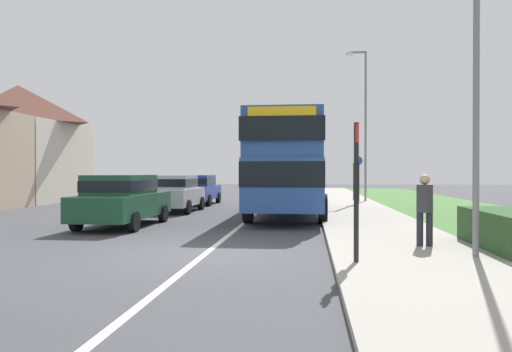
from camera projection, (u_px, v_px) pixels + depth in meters
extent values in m
plane|color=#424247|center=(204.00, 255.00, 10.09)|extent=(120.00, 120.00, 0.00)
cube|color=silver|center=(250.00, 218.00, 18.05)|extent=(0.14, 60.00, 0.01)
cube|color=#9E998E|center=(372.00, 224.00, 15.61)|extent=(3.20, 68.00, 0.12)
cube|color=#2D5128|center=(507.00, 233.00, 10.19)|extent=(1.10, 3.18, 0.90)
cube|color=#284C93|center=(288.00, 182.00, 18.94)|extent=(2.50, 9.57, 1.65)
cube|color=#284C93|center=(288.00, 141.00, 18.93)|extent=(2.45, 9.38, 1.55)
cube|color=black|center=(288.00, 174.00, 18.94)|extent=(2.52, 9.62, 0.76)
cube|color=black|center=(288.00, 139.00, 18.93)|extent=(2.52, 9.62, 0.72)
cube|color=gold|center=(282.00, 114.00, 14.21)|extent=(2.00, 0.08, 0.44)
cylinder|color=black|center=(263.00, 199.00, 22.03)|extent=(0.30, 1.00, 1.00)
cylinder|color=black|center=(319.00, 199.00, 21.77)|extent=(0.30, 1.00, 1.00)
cylinder|color=black|center=(248.00, 208.00, 16.47)|extent=(0.30, 1.00, 1.00)
cylinder|color=black|center=(323.00, 209.00, 16.20)|extent=(0.30, 1.00, 1.00)
cube|color=#19472D|center=(123.00, 205.00, 15.43)|extent=(1.76, 4.58, 0.73)
cube|color=#19472D|center=(121.00, 185.00, 15.20)|extent=(1.55, 2.52, 0.60)
cube|color=black|center=(121.00, 186.00, 15.20)|extent=(1.58, 2.54, 0.33)
cylinder|color=black|center=(115.00, 213.00, 16.94)|extent=(0.20, 0.60, 0.60)
cylinder|color=black|center=(163.00, 213.00, 16.75)|extent=(0.20, 0.60, 0.60)
cylinder|color=black|center=(76.00, 221.00, 14.11)|extent=(0.20, 0.60, 0.60)
cylinder|color=black|center=(134.00, 222.00, 13.93)|extent=(0.20, 0.60, 0.60)
cube|color=#B7B7BC|center=(175.00, 197.00, 21.08)|extent=(1.81, 4.02, 0.71)
cube|color=#B7B7BC|center=(173.00, 182.00, 20.88)|extent=(1.59, 2.21, 0.58)
cube|color=black|center=(173.00, 183.00, 20.88)|extent=(1.63, 2.23, 0.33)
cylinder|color=black|center=(163.00, 203.00, 22.42)|extent=(0.20, 0.60, 0.60)
cylinder|color=black|center=(201.00, 203.00, 22.23)|extent=(0.20, 0.60, 0.60)
cylinder|color=black|center=(145.00, 207.00, 19.94)|extent=(0.20, 0.60, 0.60)
cylinder|color=black|center=(188.00, 207.00, 19.75)|extent=(0.20, 0.60, 0.60)
cube|color=navy|center=(198.00, 192.00, 25.94)|extent=(1.79, 4.23, 0.69)
cube|color=navy|center=(197.00, 181.00, 25.73)|extent=(1.58, 2.33, 0.57)
cube|color=black|center=(197.00, 181.00, 25.73)|extent=(1.61, 2.35, 0.32)
cylinder|color=black|center=(188.00, 197.00, 27.34)|extent=(0.20, 0.60, 0.60)
cylinder|color=black|center=(218.00, 198.00, 27.16)|extent=(0.20, 0.60, 0.60)
cylinder|color=black|center=(175.00, 200.00, 24.74)|extent=(0.20, 0.60, 0.60)
cylinder|color=black|center=(209.00, 200.00, 24.55)|extent=(0.20, 0.60, 0.60)
cylinder|color=#23232D|center=(420.00, 232.00, 10.52)|extent=(0.14, 0.14, 0.85)
cylinder|color=#23232D|center=(429.00, 232.00, 10.50)|extent=(0.14, 0.14, 0.85)
cylinder|color=#333338|center=(425.00, 198.00, 10.51)|extent=(0.34, 0.34, 0.60)
sphere|color=tan|center=(425.00, 179.00, 10.50)|extent=(0.22, 0.22, 0.22)
cylinder|color=black|center=(356.00, 196.00, 8.64)|extent=(0.09, 0.09, 2.60)
cube|color=red|center=(356.00, 134.00, 8.63)|extent=(0.04, 0.44, 0.32)
cube|color=black|center=(356.00, 182.00, 8.66)|extent=(0.06, 0.52, 0.68)
cylinder|color=slate|center=(358.00, 185.00, 24.71)|extent=(0.08, 0.08, 2.10)
cylinder|color=blue|center=(358.00, 161.00, 24.70)|extent=(0.44, 0.03, 0.44)
cylinder|color=slate|center=(476.00, 73.00, 9.23)|extent=(0.12, 0.12, 7.22)
cylinder|color=slate|center=(366.00, 127.00, 26.98)|extent=(0.12, 0.12, 8.42)
cube|color=slate|center=(357.00, 52.00, 26.99)|extent=(0.90, 0.10, 0.10)
cube|color=silver|center=(349.00, 54.00, 27.04)|extent=(0.36, 0.20, 0.14)
cube|color=beige|center=(18.00, 163.00, 28.33)|extent=(6.11, 6.63, 4.55)
pyramid|color=brown|center=(18.00, 104.00, 28.30)|extent=(6.11, 6.63, 2.24)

